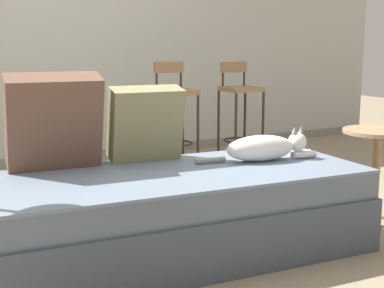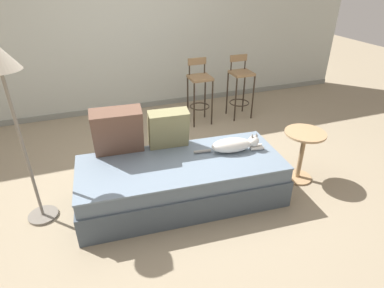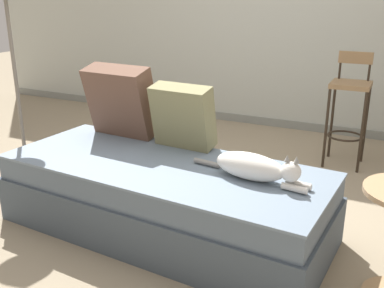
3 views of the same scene
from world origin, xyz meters
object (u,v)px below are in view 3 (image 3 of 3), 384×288
object	(u,v)px
throw_pillow_corner	(121,101)
cat	(255,167)
bar_stool_near_window	(349,100)
throw_pillow_middle	(183,116)
couch	(164,197)

from	to	relation	value
throw_pillow_corner	cat	world-z (taller)	throw_pillow_corner
cat	bar_stool_near_window	bearing A→B (deg)	80.89
throw_pillow_corner	throw_pillow_middle	world-z (taller)	throw_pillow_corner
throw_pillow_corner	bar_stool_near_window	xyz separation A→B (m)	(1.40, 1.36, -0.14)
throw_pillow_corner	cat	xyz separation A→B (m)	(1.12, -0.36, -0.19)
throw_pillow_middle	bar_stool_near_window	xyz separation A→B (m)	(0.89, 1.40, -0.10)
couch	bar_stool_near_window	size ratio (longest dim) A/B	2.17
throw_pillow_corner	bar_stool_near_window	world-z (taller)	throw_pillow_corner
couch	throw_pillow_corner	xyz separation A→B (m)	(-0.54, 0.37, 0.49)
throw_pillow_middle	cat	distance (m)	0.70
couch	throw_pillow_middle	distance (m)	0.55
throw_pillow_middle	bar_stool_near_window	distance (m)	1.66
couch	throw_pillow_middle	size ratio (longest dim) A/B	4.88
couch	cat	bearing A→B (deg)	0.93
throw_pillow_corner	bar_stool_near_window	size ratio (longest dim) A/B	0.53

